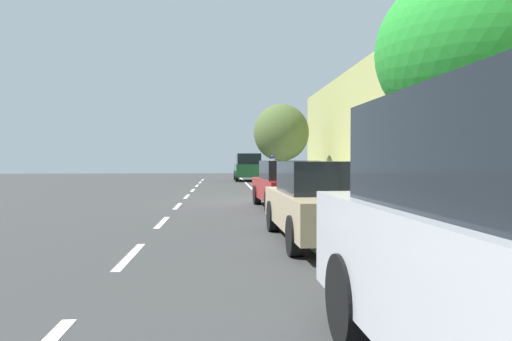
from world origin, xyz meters
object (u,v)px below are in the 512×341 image
(parked_sedan_red_mid, at_px, (288,185))
(cyclist_with_backpack, at_px, (273,168))
(parked_sedan_tan_second, at_px, (325,202))
(street_tree_mid_block, at_px, (468,53))
(parked_suv_green_far, at_px, (248,167))
(bicycle_at_curb, at_px, (269,181))
(street_tree_far_end, at_px, (281,133))

(parked_sedan_red_mid, xyz_separation_m, cyclist_with_backpack, (0.72, 10.96, 0.37))
(parked_sedan_tan_second, height_order, street_tree_mid_block, street_tree_mid_block)
(cyclist_with_backpack, bearing_deg, street_tree_mid_block, -86.33)
(parked_sedan_tan_second, distance_m, street_tree_mid_block, 3.56)
(parked_sedan_tan_second, bearing_deg, parked_suv_green_far, 90.08)
(parked_sedan_red_mid, bearing_deg, parked_suv_green_far, 90.55)
(parked_sedan_tan_second, height_order, bicycle_at_curb, parked_sedan_tan_second)
(cyclist_with_backpack, bearing_deg, street_tree_far_end, 79.16)
(cyclist_with_backpack, relative_size, street_tree_mid_block, 0.40)
(parked_suv_green_far, bearing_deg, parked_sedan_red_mid, -89.45)
(parked_sedan_tan_second, bearing_deg, cyclist_with_backpack, 87.11)
(street_tree_mid_block, bearing_deg, bicycle_at_curb, 94.25)
(parked_suv_green_far, bearing_deg, parked_sedan_tan_second, -89.92)
(parked_suv_green_far, relative_size, bicycle_at_curb, 3.39)
(parked_sedan_red_mid, relative_size, cyclist_with_backpack, 2.47)
(street_tree_far_end, bearing_deg, street_tree_mid_block, -90.00)
(street_tree_far_end, bearing_deg, parked_suv_green_far, 127.45)
(cyclist_with_backpack, relative_size, street_tree_far_end, 0.35)
(parked_sedan_red_mid, bearing_deg, cyclist_with_backpack, 86.25)
(parked_suv_green_far, height_order, bicycle_at_curb, parked_suv_green_far)
(parked_sedan_tan_second, xyz_separation_m, bicycle_at_curb, (0.65, 17.73, -0.38))
(parked_sedan_tan_second, distance_m, street_tree_far_end, 23.78)
(street_tree_far_end, bearing_deg, parked_sedan_red_mid, -96.35)
(parked_sedan_red_mid, xyz_separation_m, bicycle_at_curb, (0.50, 11.40, -0.38))
(parked_sedan_red_mid, height_order, street_tree_mid_block, street_tree_mid_block)
(parked_sedan_red_mid, relative_size, parked_suv_green_far, 0.95)
(parked_suv_green_far, relative_size, street_tree_far_end, 0.91)
(parked_suv_green_far, xyz_separation_m, cyclist_with_backpack, (0.91, -9.00, 0.10))
(parked_sedan_red_mid, xyz_separation_m, street_tree_mid_block, (1.92, -7.71, 2.55))
(bicycle_at_curb, bearing_deg, parked_sedan_tan_second, -92.11)
(parked_sedan_red_mid, bearing_deg, parked_sedan_tan_second, -91.40)
(parked_sedan_tan_second, xyz_separation_m, street_tree_mid_block, (2.07, -1.37, 2.55))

